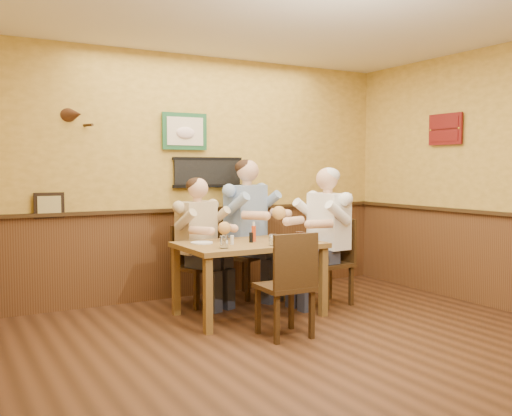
{
  "coord_description": "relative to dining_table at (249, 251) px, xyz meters",
  "views": [
    {
      "loc": [
        -2.71,
        -3.66,
        1.5
      ],
      "look_at": [
        0.09,
        1.31,
        1.1
      ],
      "focal_mm": 40.0,
      "sensor_mm": 36.0,
      "label": 1
    }
  ],
  "objects": [
    {
      "name": "plate_far_left",
      "position": [
        -0.45,
        0.16,
        0.1
      ],
      "size": [
        0.23,
        0.23,
        0.01
      ],
      "primitive_type": "cylinder",
      "rotation": [
        0.0,
        0.0,
        -0.03
      ],
      "color": "silver",
      "rests_on": "dining_table"
    },
    {
      "name": "cola_tumbler",
      "position": [
        0.44,
        -0.25,
        0.15
      ],
      "size": [
        0.09,
        0.09,
        0.11
      ],
      "primitive_type": "cylinder",
      "rotation": [
        0.0,
        0.0,
        -0.15
      ],
      "color": "black",
      "rests_on": "dining_table"
    },
    {
      "name": "diner_blue_polo",
      "position": [
        0.39,
        0.79,
        0.06
      ],
      "size": [
        0.86,
        0.86,
        1.43
      ],
      "primitive_type": null,
      "rotation": [
        0.0,
        0.0,
        0.37
      ],
      "color": "#7F99BE",
      "rests_on": "ground"
    },
    {
      "name": "dining_table",
      "position": [
        0.0,
        0.0,
        0.0
      ],
      "size": [
        1.4,
        0.9,
        0.75
      ],
      "color": "brown",
      "rests_on": "ground"
    },
    {
      "name": "salt_shaker",
      "position": [
        -0.23,
        -0.07,
        0.14
      ],
      "size": [
        0.04,
        0.04,
        0.09
      ],
      "primitive_type": "cylinder",
      "rotation": [
        0.0,
        0.0,
        -0.08
      ],
      "color": "silver",
      "rests_on": "dining_table"
    },
    {
      "name": "plate_far_right",
      "position": [
        0.55,
        0.18,
        0.1
      ],
      "size": [
        0.33,
        0.33,
        0.02
      ],
      "primitive_type": "cylinder",
      "rotation": [
        0.0,
        0.0,
        -0.36
      ],
      "color": "white",
      "rests_on": "dining_table"
    },
    {
      "name": "diner_white_elder",
      "position": [
        0.99,
        -0.0,
        0.02
      ],
      "size": [
        0.67,
        0.67,
        1.35
      ],
      "primitive_type": null,
      "rotation": [
        0.0,
        0.0,
        -1.49
      ],
      "color": "white",
      "rests_on": "ground"
    },
    {
      "name": "room",
      "position": [
        0.09,
        -1.19,
        1.03
      ],
      "size": [
        5.02,
        5.03,
        2.81
      ],
      "color": "#331D0F",
      "rests_on": "ground"
    },
    {
      "name": "chair_right_end",
      "position": [
        0.99,
        -0.0,
        -0.19
      ],
      "size": [
        0.47,
        0.47,
        0.95
      ],
      "primitive_type": null,
      "rotation": [
        0.0,
        0.0,
        -1.49
      ],
      "color": "#3D2913",
      "rests_on": "ground"
    },
    {
      "name": "water_glass_mid",
      "position": [
        0.08,
        -0.32,
        0.15
      ],
      "size": [
        0.08,
        0.08,
        0.11
      ],
      "primitive_type": "cylinder",
      "rotation": [
        0.0,
        0.0,
        -0.06
      ],
      "color": "white",
      "rests_on": "dining_table"
    },
    {
      "name": "diner_tan_shirt",
      "position": [
        -0.29,
        0.68,
        -0.03
      ],
      "size": [
        0.74,
        0.74,
        1.25
      ],
      "primitive_type": null,
      "rotation": [
        0.0,
        0.0,
        0.34
      ],
      "color": "beige",
      "rests_on": "ground"
    },
    {
      "name": "hot_sauce_bottle",
      "position": [
        0.07,
        0.04,
        0.18
      ],
      "size": [
        0.06,
        0.06,
        0.18
      ],
      "primitive_type": "cylinder",
      "rotation": [
        0.0,
        0.0,
        0.36
      ],
      "color": "#CD4015",
      "rests_on": "dining_table"
    },
    {
      "name": "chair_near_side",
      "position": [
        -0.07,
        -0.78,
        -0.19
      ],
      "size": [
        0.45,
        0.45,
        0.94
      ],
      "primitive_type": null,
      "rotation": [
        0.0,
        0.0,
        3.1
      ],
      "color": "#3D2913",
      "rests_on": "ground"
    },
    {
      "name": "water_glass_left",
      "position": [
        -0.41,
        -0.26,
        0.15
      ],
      "size": [
        0.1,
        0.1,
        0.12
      ],
      "primitive_type": "cylinder",
      "rotation": [
        0.0,
        0.0,
        -0.22
      ],
      "color": "silver",
      "rests_on": "dining_table"
    },
    {
      "name": "chair_back_right",
      "position": [
        0.39,
        0.79,
        -0.16
      ],
      "size": [
        0.6,
        0.6,
        1.0
      ],
      "primitive_type": null,
      "rotation": [
        0.0,
        0.0,
        0.37
      ],
      "color": "#3D2913",
      "rests_on": "ground"
    },
    {
      "name": "chair_back_left",
      "position": [
        -0.29,
        0.68,
        -0.22
      ],
      "size": [
        0.52,
        0.52,
        0.88
      ],
      "primitive_type": null,
      "rotation": [
        0.0,
        0.0,
        0.34
      ],
      "color": "#3D2913",
      "rests_on": "ground"
    },
    {
      "name": "pepper_shaker",
      "position": [
        0.01,
        -0.01,
        0.14
      ],
      "size": [
        0.05,
        0.05,
        0.1
      ],
      "primitive_type": "cylinder",
      "rotation": [
        0.0,
        0.0,
        0.35
      ],
      "color": "black",
      "rests_on": "dining_table"
    }
  ]
}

